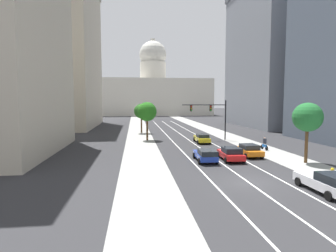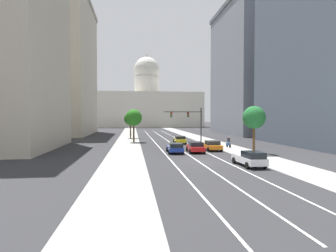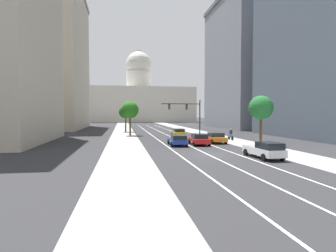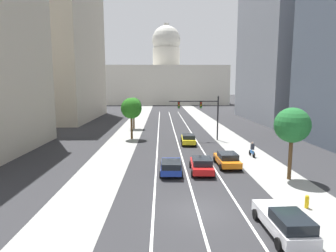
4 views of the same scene
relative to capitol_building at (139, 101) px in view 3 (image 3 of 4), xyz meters
name	(u,v)px [view 3 (image 3 of 4)]	position (x,y,z in m)	size (l,w,h in m)	color
ground_plane	(157,130)	(0.00, -72.31, -10.53)	(400.00, 400.00, 0.00)	#2B2B2D
sidewalk_left	(123,132)	(-8.00, -77.31, -10.52)	(4.57, 130.00, 0.01)	gray
sidewalk_right	(195,131)	(8.00, -77.31, -10.52)	(4.57, 130.00, 0.01)	gray
lane_stripe_left	(152,135)	(-2.86, -87.31, -10.52)	(0.16, 90.00, 0.01)	white
lane_stripe_center	(167,135)	(0.00, -87.31, -10.52)	(0.16, 90.00, 0.01)	white
lane_stripe_right	(182,135)	(2.86, -87.31, -10.52)	(0.16, 90.00, 0.01)	white
office_tower_far_left	(52,59)	(-26.60, -60.35, 7.92)	(16.51, 30.16, 36.83)	#B7AD99
office_tower_far_right	(254,64)	(28.91, -64.05, 7.72)	(21.28, 29.10, 36.42)	gray
capitol_building	(139,101)	(0.00, 0.00, 0.00)	(52.49, 24.62, 35.46)	beige
car_orange	(215,138)	(4.29, -102.16, -9.79)	(2.16, 4.36, 1.42)	orange
car_red	(199,139)	(1.42, -104.15, -9.77)	(2.28, 4.50, 1.46)	red
car_white	(265,150)	(4.29, -115.44, -9.75)	(2.04, 4.80, 1.52)	silver
car_yellow	(179,132)	(1.42, -91.14, -9.80)	(2.16, 4.81, 1.39)	yellow
car_blue	(178,140)	(-1.44, -104.45, -9.79)	(2.17, 4.53, 1.39)	#1E389E
traffic_signal_mast	(188,111)	(3.73, -88.43, -5.98)	(7.33, 0.39, 6.55)	black
fire_hydrant	(275,148)	(7.31, -112.04, -10.06)	(0.26, 0.35, 0.91)	yellow
cyclist	(231,134)	(8.04, -98.42, -9.67)	(0.38, 1.70, 1.72)	black
street_tree_near_right	(261,108)	(8.77, -106.21, -5.81)	(2.99, 2.99, 6.25)	#51381E
street_tree_mid_left	(126,112)	(-7.51, -76.92, -6.13)	(2.93, 2.93, 5.90)	#51381E
street_tree_near_left	(130,110)	(-6.84, -87.21, -5.85)	(3.14, 3.14, 6.28)	#51381E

